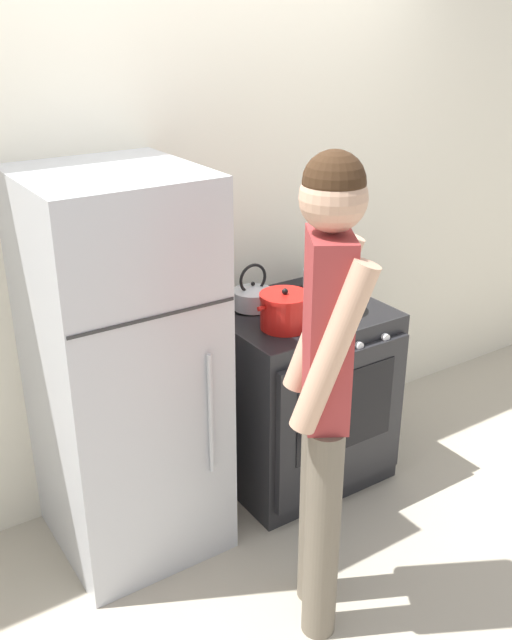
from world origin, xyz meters
TOP-DOWN VIEW (x-y plane):
  - ground_plane at (0.00, 0.00)m, footprint 14.00×14.00m
  - wall_back at (0.00, 0.03)m, footprint 10.00×0.06m
  - refrigerator at (-0.59, -0.34)m, footprint 0.66×0.71m
  - stove_range at (0.30, -0.37)m, footprint 0.78×0.72m
  - dutch_oven_pot at (0.12, -0.48)m, footprint 0.27×0.23m
  - tea_kettle at (0.14, -0.20)m, footprint 0.24×0.19m
  - utensil_jar at (0.50, -0.20)m, footprint 0.10×0.10m
  - person at (-0.20, -1.16)m, footprint 0.42×0.45m

SIDE VIEW (x-z plane):
  - ground_plane at x=0.00m, z-range 0.00..0.00m
  - stove_range at x=0.30m, z-range 0.01..0.90m
  - refrigerator at x=-0.59m, z-range 0.00..1.65m
  - tea_kettle at x=0.14m, z-range 0.85..1.06m
  - utensil_jar at x=0.50m, z-range 0.84..1.08m
  - dutch_oven_pot at x=0.12m, z-range 0.88..1.07m
  - person at x=-0.20m, z-range 0.13..1.94m
  - wall_back at x=0.00m, z-range 0.00..2.55m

